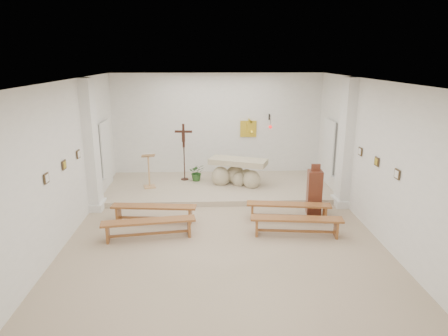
{
  "coord_description": "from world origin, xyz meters",
  "views": [
    {
      "loc": [
        -0.33,
        -8.33,
        3.98
      ],
      "look_at": [
        0.08,
        1.6,
        1.22
      ],
      "focal_mm": 32.0,
      "sensor_mm": 36.0,
      "label": 1
    }
  ],
  "objects_px": {
    "bench_left_front": "(154,210)",
    "bench_right_second": "(296,222)",
    "altar": "(237,174)",
    "donation_pedestal": "(314,192)",
    "bench_left_second": "(149,225)",
    "crucifix_stand": "(184,148)",
    "bench_right_front": "(288,208)",
    "lectern": "(149,170)"
  },
  "relations": [
    {
      "from": "bench_left_front",
      "to": "bench_right_second",
      "type": "relative_size",
      "value": 1.0
    },
    {
      "from": "bench_left_front",
      "to": "donation_pedestal",
      "type": "bearing_deg",
      "value": 11.38
    },
    {
      "from": "lectern",
      "to": "bench_right_front",
      "type": "bearing_deg",
      "value": -46.53
    },
    {
      "from": "crucifix_stand",
      "to": "bench_right_front",
      "type": "relative_size",
      "value": 0.86
    },
    {
      "from": "altar",
      "to": "bench_right_front",
      "type": "relative_size",
      "value": 0.88
    },
    {
      "from": "bench_right_front",
      "to": "bench_right_second",
      "type": "xyz_separation_m",
      "value": [
        0.0,
        -0.92,
        0.0
      ]
    },
    {
      "from": "bench_left_front",
      "to": "bench_right_second",
      "type": "xyz_separation_m",
      "value": [
        3.37,
        -0.92,
        0.0
      ]
    },
    {
      "from": "lectern",
      "to": "bench_right_second",
      "type": "relative_size",
      "value": 0.52
    },
    {
      "from": "donation_pedestal",
      "to": "bench_left_second",
      "type": "xyz_separation_m",
      "value": [
        -4.12,
        -1.34,
        -0.26
      ]
    },
    {
      "from": "crucifix_stand",
      "to": "bench_right_front",
      "type": "height_order",
      "value": "crucifix_stand"
    },
    {
      "from": "donation_pedestal",
      "to": "bench_right_second",
      "type": "xyz_separation_m",
      "value": [
        -0.75,
        -1.34,
        -0.26
      ]
    },
    {
      "from": "altar",
      "to": "bench_left_second",
      "type": "xyz_separation_m",
      "value": [
        -2.26,
        -3.45,
        -0.16
      ]
    },
    {
      "from": "altar",
      "to": "bench_right_front",
      "type": "bearing_deg",
      "value": -45.16
    },
    {
      "from": "crucifix_stand",
      "to": "altar",
      "type": "bearing_deg",
      "value": -12.57
    },
    {
      "from": "crucifix_stand",
      "to": "donation_pedestal",
      "type": "relative_size",
      "value": 1.35
    },
    {
      "from": "bench_left_second",
      "to": "altar",
      "type": "bearing_deg",
      "value": 48.72
    },
    {
      "from": "donation_pedestal",
      "to": "altar",
      "type": "bearing_deg",
      "value": 137.08
    },
    {
      "from": "donation_pedestal",
      "to": "bench_right_second",
      "type": "relative_size",
      "value": 0.64
    },
    {
      "from": "altar",
      "to": "donation_pedestal",
      "type": "height_order",
      "value": "donation_pedestal"
    },
    {
      "from": "crucifix_stand",
      "to": "bench_left_second",
      "type": "height_order",
      "value": "crucifix_stand"
    },
    {
      "from": "bench_left_front",
      "to": "bench_right_second",
      "type": "bearing_deg",
      "value": -9.73
    },
    {
      "from": "altar",
      "to": "crucifix_stand",
      "type": "distance_m",
      "value": 1.91
    },
    {
      "from": "bench_right_front",
      "to": "bench_right_second",
      "type": "distance_m",
      "value": 0.92
    },
    {
      "from": "donation_pedestal",
      "to": "bench_right_second",
      "type": "distance_m",
      "value": 1.56
    },
    {
      "from": "bench_left_second",
      "to": "crucifix_stand",
      "type": "bearing_deg",
      "value": 73.66
    },
    {
      "from": "lectern",
      "to": "bench_left_front",
      "type": "height_order",
      "value": "lectern"
    },
    {
      "from": "donation_pedestal",
      "to": "bench_left_front",
      "type": "bearing_deg",
      "value": -168.44
    },
    {
      "from": "bench_left_front",
      "to": "bench_right_front",
      "type": "bearing_deg",
      "value": 5.57
    },
    {
      "from": "altar",
      "to": "lectern",
      "type": "bearing_deg",
      "value": -154.86
    },
    {
      "from": "lectern",
      "to": "donation_pedestal",
      "type": "bearing_deg",
      "value": -37.8
    },
    {
      "from": "altar",
      "to": "bench_left_front",
      "type": "distance_m",
      "value": 3.4
    },
    {
      "from": "bench_right_second",
      "to": "donation_pedestal",
      "type": "bearing_deg",
      "value": 66.99
    },
    {
      "from": "bench_left_front",
      "to": "bench_left_second",
      "type": "bearing_deg",
      "value": -84.43
    },
    {
      "from": "lectern",
      "to": "bench_left_second",
      "type": "height_order",
      "value": "lectern"
    },
    {
      "from": "lectern",
      "to": "altar",
      "type": "bearing_deg",
      "value": -10.97
    },
    {
      "from": "altar",
      "to": "donation_pedestal",
      "type": "distance_m",
      "value": 2.81
    },
    {
      "from": "altar",
      "to": "crucifix_stand",
      "type": "relative_size",
      "value": 1.03
    },
    {
      "from": "bench_left_front",
      "to": "bench_left_second",
      "type": "xyz_separation_m",
      "value": [
        0.0,
        -0.92,
        0.0
      ]
    },
    {
      "from": "lectern",
      "to": "donation_pedestal",
      "type": "relative_size",
      "value": 0.82
    },
    {
      "from": "donation_pedestal",
      "to": "bench_right_second",
      "type": "bearing_deg",
      "value": -113.44
    },
    {
      "from": "donation_pedestal",
      "to": "bench_left_second",
      "type": "height_order",
      "value": "donation_pedestal"
    },
    {
      "from": "lectern",
      "to": "bench_left_front",
      "type": "bearing_deg",
      "value": -94.44
    }
  ]
}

